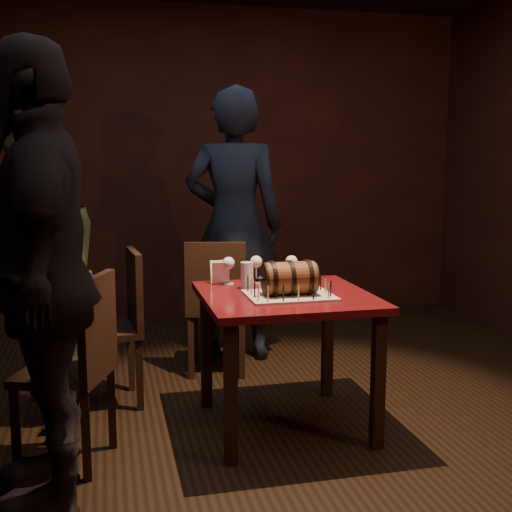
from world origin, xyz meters
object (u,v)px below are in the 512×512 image
at_px(wine_glass_mid, 256,263).
at_px(pub_table, 286,313).
at_px(chair_left_front, 79,359).
at_px(person_back, 234,225).
at_px(chair_back, 216,300).
at_px(wine_glass_left, 229,264).
at_px(person_left_rear, 42,280).
at_px(chair_left_rear, 119,318).
at_px(wine_glass_right, 292,263).
at_px(pint_of_ale, 247,276).
at_px(person_left_front, 42,279).
at_px(barrel_cake, 289,278).

bearing_deg(wine_glass_mid, pub_table, -75.22).
distance_m(wine_glass_mid, chair_left_front, 1.17).
bearing_deg(person_back, chair_back, 79.54).
distance_m(wine_glass_left, person_left_rear, 1.04).
bearing_deg(pub_table, chair_left_rear, 147.12).
xyz_separation_m(pub_table, wine_glass_right, (0.12, 0.29, 0.23)).
bearing_deg(person_left_rear, chair_back, 108.37).
xyz_separation_m(wine_glass_right, pint_of_ale, (-0.29, -0.11, -0.05)).
distance_m(wine_glass_right, person_back, 1.03).
height_order(pint_of_ale, chair_left_rear, chair_left_rear).
distance_m(pub_table, person_left_front, 1.35).
relative_size(barrel_cake, pint_of_ale, 2.20).
relative_size(pint_of_ale, person_left_front, 0.08).
bearing_deg(person_left_front, chair_back, 143.97).
distance_m(chair_back, chair_left_rear, 0.75).
xyz_separation_m(chair_left_rear, chair_left_front, (-0.20, -0.76, 0.00)).
bearing_deg(chair_back, person_back, 61.97).
bearing_deg(person_back, barrel_cake, 108.42).
bearing_deg(chair_left_rear, person_back, 40.63).
relative_size(chair_left_rear, chair_left_front, 1.00).
relative_size(wine_glass_left, wine_glass_mid, 1.00).
bearing_deg(person_left_front, pub_table, 111.27).
bearing_deg(wine_glass_right, chair_back, 118.08).
bearing_deg(barrel_cake, wine_glass_mid, 101.79).
bearing_deg(person_left_rear, person_back, 117.31).
relative_size(wine_glass_left, person_back, 0.08).
distance_m(wine_glass_left, person_left_front, 1.26).
bearing_deg(chair_back, pub_table, -76.44).
relative_size(chair_back, chair_left_front, 1.00).
height_order(wine_glass_left, person_back, person_back).
bearing_deg(person_left_front, wine_glass_mid, 125.23).
bearing_deg(wine_glass_right, person_left_front, -148.69).
height_order(pub_table, barrel_cake, barrel_cake).
distance_m(wine_glass_mid, chair_left_rear, 0.90).
bearing_deg(wine_glass_mid, person_back, 86.23).
bearing_deg(pint_of_ale, wine_glass_mid, 59.65).
relative_size(chair_left_front, person_left_rear, 0.57).
distance_m(barrel_cake, pint_of_ale, 0.31).
xyz_separation_m(pub_table, person_left_front, (-1.20, -0.51, 0.34)).
bearing_deg(person_left_rear, wine_glass_left, 77.85).
bearing_deg(pint_of_ale, chair_left_rear, 150.94).
relative_size(pub_table, wine_glass_left, 5.59).
relative_size(chair_left_rear, person_left_front, 0.47).
relative_size(barrel_cake, person_left_rear, 0.20).
distance_m(pub_table, pint_of_ale, 0.31).
xyz_separation_m(wine_glass_mid, wine_glass_right, (0.20, -0.04, 0.00)).
bearing_deg(pub_table, barrel_cake, -91.61).
xyz_separation_m(wine_glass_left, chair_back, (0.03, 0.61, -0.35)).
height_order(pub_table, chair_back, chair_back).
bearing_deg(person_left_rear, chair_left_front, 10.89).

